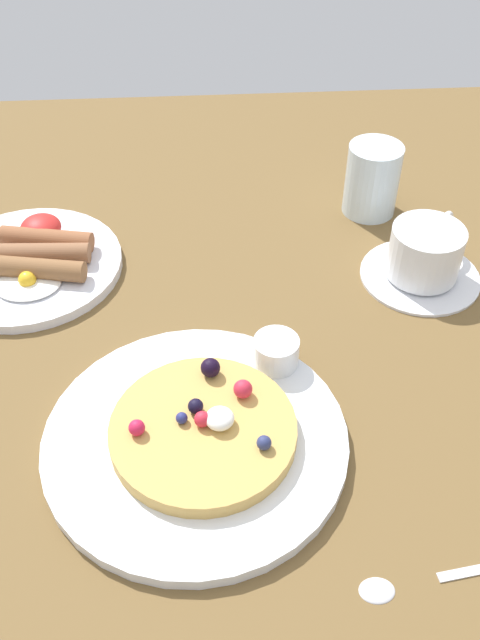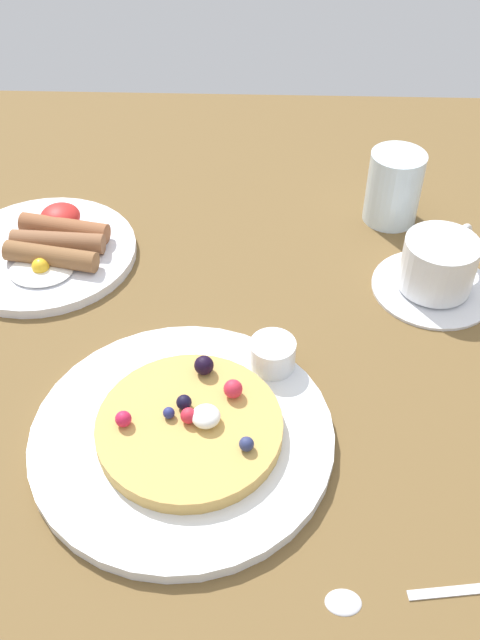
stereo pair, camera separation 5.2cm
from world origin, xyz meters
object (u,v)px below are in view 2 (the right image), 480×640
Objects in this scene: pancake_plate at (182,436)px; teaspoon at (394,596)px; breakfast_plate at (44,253)px; syrup_ramekin at (273,354)px; coffee_cup at (439,263)px; coffee_saucer at (433,287)px; water_glass at (394,187)px.

pancake_plate reaches higher than teaspoon.
breakfast_plate is at bearing 125.71° from pancake_plate.
pancake_plate is 12.08cm from syrup_ramekin.
coffee_cup is at bearing 76.18° from teaspoon.
breakfast_plate is at bearing 174.50° from coffee_saucer.
breakfast_plate is at bearing 174.66° from coffee_cup.
coffee_cup is (26.64, 22.41, 3.16)cm from pancake_plate.
teaspoon is (9.41, -22.92, -2.64)cm from syrup_ramekin.
teaspoon is at bearing -103.82° from coffee_cup.
coffee_saucer is at bearing -76.64° from water_glass.
syrup_ramekin is 0.33× the size of coffee_saucer.
syrup_ramekin is at bearing -118.49° from water_glass.
coffee_saucer is (26.54, 22.29, -0.30)cm from pancake_plate.
water_glass is (42.40, 9.59, 4.00)cm from breakfast_plate.
coffee_saucer is 1.50× the size of water_glass.
coffee_saucer is at bearing -128.57° from coffee_cup.
breakfast_plate is 55.10cm from teaspoon.
teaspoon is at bearing -67.68° from syrup_ramekin.
syrup_ramekin is at bearing -33.46° from breakfast_plate.
coffee_saucer reaches higher than teaspoon.
teaspoon is at bearing -39.14° from pancake_plate.
breakfast_plate is (-19.19, 26.69, -0.05)cm from pancake_plate.
syrup_ramekin is 0.28× the size of teaspoon.
pancake_plate is 1.26× the size of breakfast_plate.
water_glass is (5.61, 50.61, 4.36)cm from teaspoon.
pancake_plate is at bearing -122.61° from water_glass.
teaspoon is 51.10cm from water_glass.
teaspoon is (36.79, -41.02, -0.36)cm from breakfast_plate.
syrup_ramekin is 23.07cm from coffee_cup.
water_glass is at bearing 61.51° from syrup_ramekin.
coffee_saucer is (18.35, 13.69, -2.52)cm from syrup_ramekin.
coffee_cup is at bearing -76.14° from water_glass.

